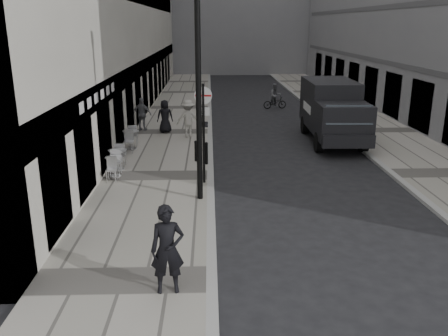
# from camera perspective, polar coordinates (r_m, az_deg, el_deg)

# --- Properties ---
(sidewalk) EXTENTS (4.00, 60.00, 0.12)m
(sidewalk) POSITION_cam_1_polar(r_m,az_deg,el_deg) (25.43, -6.23, 4.27)
(sidewalk) COLOR gray
(sidewalk) RESTS_ON ground
(far_sidewalk) EXTENTS (4.00, 60.00, 0.12)m
(far_sidewalk) POSITION_cam_1_polar(r_m,az_deg,el_deg) (26.91, 17.88, 4.25)
(far_sidewalk) COLOR gray
(far_sidewalk) RESTS_ON ground
(walking_man) EXTENTS (0.76, 0.54, 1.94)m
(walking_man) POSITION_cam_1_polar(r_m,az_deg,el_deg) (10.08, -6.82, -9.72)
(walking_man) COLOR black
(walking_man) RESTS_ON sidewalk
(sign_post) EXTENTS (0.61, 0.11, 3.54)m
(sign_post) POSITION_cam_1_polar(r_m,az_deg,el_deg) (16.53, -2.49, 5.74)
(sign_post) COLOR black
(sign_post) RESTS_ON sidewalk
(lamppost) EXTENTS (0.31, 0.31, 6.99)m
(lamppost) POSITION_cam_1_polar(r_m,az_deg,el_deg) (14.68, -3.11, 10.72)
(lamppost) COLOR black
(lamppost) RESTS_ON sidewalk
(bollard_near) EXTENTS (0.11, 0.11, 0.82)m
(bollard_near) POSITION_cam_1_polar(r_m,az_deg,el_deg) (19.67, -3.41, 1.99)
(bollard_near) COLOR black
(bollard_near) RESTS_ON sidewalk
(bollard_far) EXTENTS (0.11, 0.11, 0.86)m
(bollard_far) POSITION_cam_1_polar(r_m,az_deg,el_deg) (19.22, -2.12, 1.70)
(bollard_far) COLOR black
(bollard_far) RESTS_ON sidewalk
(panel_van) EXTENTS (2.48, 6.27, 2.92)m
(panel_van) POSITION_cam_1_polar(r_m,az_deg,el_deg) (23.94, 12.91, 7.01)
(panel_van) COLOR black
(panel_van) RESTS_ON ground
(cyclist) EXTENTS (1.65, 0.77, 1.72)m
(cyclist) POSITION_cam_1_polar(r_m,az_deg,el_deg) (33.03, 6.15, 8.26)
(cyclist) COLOR black
(cyclist) RESTS_ON ground
(pedestrian_a) EXTENTS (1.10, 0.68, 1.76)m
(pedestrian_a) POSITION_cam_1_polar(r_m,az_deg,el_deg) (25.74, -9.82, 6.40)
(pedestrian_a) COLOR slate
(pedestrian_a) RESTS_ON sidewalk
(pedestrian_b) EXTENTS (1.21, 0.70, 1.86)m
(pedestrian_b) POSITION_cam_1_polar(r_m,az_deg,el_deg) (23.96, -4.32, 5.96)
(pedestrian_b) COLOR #A19D94
(pedestrian_b) RESTS_ON sidewalk
(pedestrian_c) EXTENTS (0.91, 0.67, 1.71)m
(pedestrian_c) POSITION_cam_1_polar(r_m,az_deg,el_deg) (25.08, -7.11, 6.19)
(pedestrian_c) COLOR black
(pedestrian_c) RESTS_ON sidewalk
(cafe_table_near) EXTENTS (0.77, 1.74, 0.99)m
(cafe_table_near) POSITION_cam_1_polar(r_m,az_deg,el_deg) (21.97, -11.14, 3.54)
(cafe_table_near) COLOR silver
(cafe_table_near) RESTS_ON sidewalk
(cafe_table_mid) EXTENTS (0.68, 1.54, 0.88)m
(cafe_table_mid) POSITION_cam_1_polar(r_m,az_deg,el_deg) (18.11, -13.02, 0.37)
(cafe_table_mid) COLOR silver
(cafe_table_mid) RESTS_ON sidewalk
(cafe_table_far) EXTENTS (0.72, 1.63, 0.93)m
(cafe_table_far) POSITION_cam_1_polar(r_m,az_deg,el_deg) (18.92, -12.63, 1.19)
(cafe_table_far) COLOR silver
(cafe_table_far) RESTS_ON sidewalk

